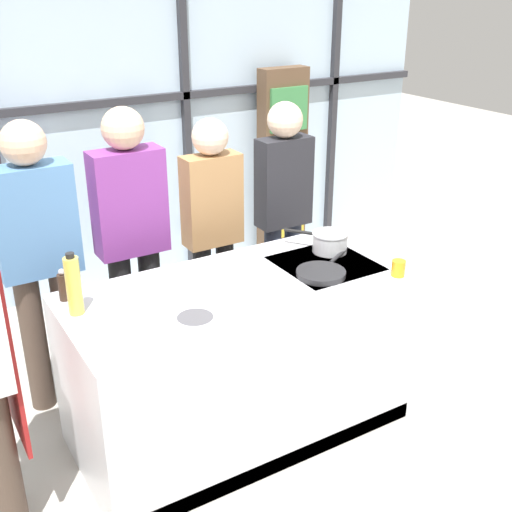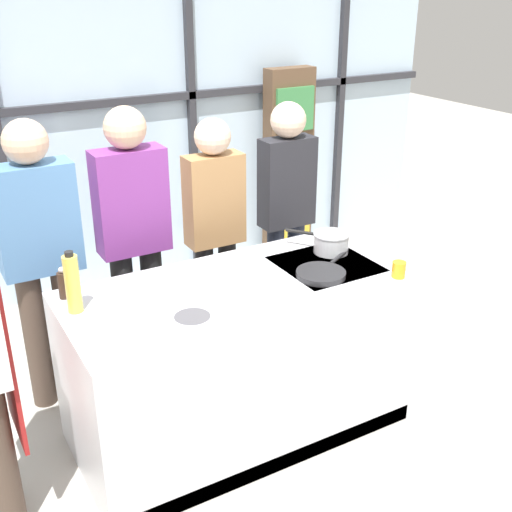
# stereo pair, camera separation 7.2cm
# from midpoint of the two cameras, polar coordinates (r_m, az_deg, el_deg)

# --- Properties ---
(ground_plane) EXTENTS (18.00, 18.00, 0.00)m
(ground_plane) POSITION_cam_midpoint_polar(r_m,az_deg,el_deg) (3.92, -2.02, -14.85)
(ground_plane) COLOR #ADA89E
(back_window_wall) EXTENTS (6.40, 0.10, 2.80)m
(back_window_wall) POSITION_cam_midpoint_polar(r_m,az_deg,el_deg) (5.25, -14.60, 11.55)
(back_window_wall) COLOR silver
(back_window_wall) RESTS_ON ground_plane
(bookshelf) EXTENTS (0.45, 0.19, 1.72)m
(bookshelf) POSITION_cam_midpoint_polar(r_m,az_deg,el_deg) (5.90, 2.02, 8.13)
(bookshelf) COLOR brown
(bookshelf) RESTS_ON ground_plane
(demo_island) EXTENTS (1.84, 0.89, 0.92)m
(demo_island) POSITION_cam_midpoint_polar(r_m,az_deg,el_deg) (3.65, -2.09, -9.20)
(demo_island) COLOR silver
(demo_island) RESTS_ON ground_plane
(spectator_far_left) EXTENTS (0.45, 0.25, 1.76)m
(spectator_far_left) POSITION_cam_midpoint_polar(r_m,az_deg,el_deg) (3.84, -19.22, 0.30)
(spectator_far_left) COLOR #47382D
(spectator_far_left) RESTS_ON ground_plane
(spectator_center_left) EXTENTS (0.43, 0.25, 1.77)m
(spectator_center_left) POSITION_cam_midpoint_polar(r_m,az_deg,el_deg) (3.97, -11.53, 2.19)
(spectator_center_left) COLOR black
(spectator_center_left) RESTS_ON ground_plane
(spectator_center_right) EXTENTS (0.38, 0.23, 1.65)m
(spectator_center_right) POSITION_cam_midpoint_polar(r_m,az_deg,el_deg) (4.19, -4.38, 2.88)
(spectator_center_right) COLOR black
(spectator_center_right) RESTS_ON ground_plane
(spectator_far_right) EXTENTS (0.38, 0.24, 1.69)m
(spectator_far_right) POSITION_cam_midpoint_polar(r_m,az_deg,el_deg) (4.44, 1.99, 4.61)
(spectator_far_right) COLOR #232838
(spectator_far_right) RESTS_ON ground_plane
(frying_pan) EXTENTS (0.46, 0.32, 0.03)m
(frying_pan) POSITION_cam_midpoint_polar(r_m,az_deg,el_deg) (3.55, 5.28, -1.46)
(frying_pan) COLOR #232326
(frying_pan) RESTS_ON demo_island
(saucepan) EXTENTS (0.29, 0.35, 0.12)m
(saucepan) POSITION_cam_midpoint_polar(r_m,az_deg,el_deg) (3.85, 6.02, 1.29)
(saucepan) COLOR silver
(saucepan) RESTS_ON demo_island
(white_plate) EXTENTS (0.23, 0.23, 0.01)m
(white_plate) POSITION_cam_midpoint_polar(r_m,az_deg,el_deg) (3.21, -8.66, -4.79)
(white_plate) COLOR white
(white_plate) RESTS_ON demo_island
(mixing_bowl) EXTENTS (0.21, 0.21, 0.06)m
(mixing_bowl) POSITION_cam_midpoint_polar(r_m,az_deg,el_deg) (3.03, -6.10, -5.90)
(mixing_bowl) COLOR silver
(mixing_bowl) RESTS_ON demo_island
(oil_bottle) EXTENTS (0.07, 0.07, 0.32)m
(oil_bottle) POSITION_cam_midpoint_polar(r_m,az_deg,el_deg) (3.22, -16.52, -2.52)
(oil_bottle) COLOR #E0CC4C
(oil_bottle) RESTS_ON demo_island
(pepper_grinder) EXTENTS (0.05, 0.05, 0.17)m
(pepper_grinder) POSITION_cam_midpoint_polar(r_m,az_deg,el_deg) (3.40, -17.34, -2.58)
(pepper_grinder) COLOR #332319
(pepper_grinder) RESTS_ON demo_island
(juice_glass_near) EXTENTS (0.07, 0.07, 0.09)m
(juice_glass_near) POSITION_cam_midpoint_polar(r_m,az_deg,el_deg) (3.60, 11.98, -1.08)
(juice_glass_near) COLOR orange
(juice_glass_near) RESTS_ON demo_island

